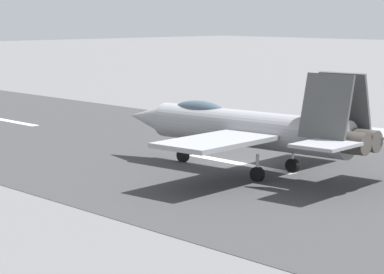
% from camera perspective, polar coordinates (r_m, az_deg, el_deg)
% --- Properties ---
extents(ground_plane, '(400.00, 400.00, 0.00)m').
position_cam_1_polar(ground_plane, '(46.13, 3.43, -1.93)').
color(ground_plane, slate).
extents(runway_strip, '(240.00, 26.00, 0.02)m').
position_cam_1_polar(runway_strip, '(46.11, 3.45, -1.92)').
color(runway_strip, '#373839').
rests_on(runway_strip, ground).
extents(fighter_jet, '(16.87, 14.41, 5.65)m').
position_cam_1_polar(fighter_jet, '(43.37, 3.97, 0.67)').
color(fighter_jet, '#939499').
rests_on(fighter_jet, ground).
extents(marker_cone_mid, '(0.44, 0.44, 0.55)m').
position_cam_1_polar(marker_cone_mid, '(58.09, 10.44, 0.42)').
color(marker_cone_mid, orange).
rests_on(marker_cone_mid, ground).
extents(marker_cone_far, '(0.44, 0.44, 0.55)m').
position_cam_1_polar(marker_cone_far, '(71.40, -2.31, 2.08)').
color(marker_cone_far, orange).
rests_on(marker_cone_far, ground).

